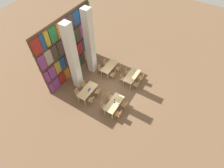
% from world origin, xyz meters
% --- Properties ---
extents(ground_plane, '(40.00, 40.00, 0.00)m').
position_xyz_m(ground_plane, '(0.00, 0.00, 0.00)').
color(ground_plane, brown).
extents(bookshelf_bank, '(6.22, 0.35, 5.50)m').
position_xyz_m(bookshelf_bank, '(0.01, 4.00, 2.68)').
color(bookshelf_bank, brown).
rests_on(bookshelf_bank, ground_plane).
extents(pillar_left, '(0.61, 0.61, 6.00)m').
position_xyz_m(pillar_left, '(-1.06, 2.63, 3.00)').
color(pillar_left, silver).
rests_on(pillar_left, ground_plane).
extents(pillar_center, '(0.61, 0.61, 6.00)m').
position_xyz_m(pillar_center, '(1.06, 2.63, 3.00)').
color(pillar_center, silver).
rests_on(pillar_center, ground_plane).
extents(reading_table_0, '(1.84, 0.84, 0.78)m').
position_xyz_m(reading_table_0, '(-1.54, -1.24, 0.69)').
color(reading_table_0, tan).
rests_on(reading_table_0, ground_plane).
extents(chair_0, '(0.42, 0.40, 0.87)m').
position_xyz_m(chair_0, '(-2.04, -1.95, 0.47)').
color(chair_0, tan).
rests_on(chair_0, ground_plane).
extents(chair_1, '(0.42, 0.40, 0.87)m').
position_xyz_m(chair_1, '(-2.04, -0.54, 0.47)').
color(chair_1, tan).
rests_on(chair_1, ground_plane).
extents(chair_2, '(0.42, 0.40, 0.87)m').
position_xyz_m(chair_2, '(-1.07, -1.95, 0.47)').
color(chair_2, tan).
rests_on(chair_2, ground_plane).
extents(chair_3, '(0.42, 0.40, 0.87)m').
position_xyz_m(chair_3, '(-1.07, -0.54, 0.47)').
color(chair_3, tan).
rests_on(chair_3, ground_plane).
extents(desk_lamp_0, '(0.14, 0.14, 0.41)m').
position_xyz_m(desk_lamp_0, '(-1.47, -1.24, 1.05)').
color(desk_lamp_0, black).
rests_on(desk_lamp_0, reading_table_0).
extents(reading_table_1, '(1.84, 0.84, 0.78)m').
position_xyz_m(reading_table_1, '(1.66, -1.12, 0.69)').
color(reading_table_1, tan).
rests_on(reading_table_1, ground_plane).
extents(chair_4, '(0.42, 0.40, 0.87)m').
position_xyz_m(chair_4, '(1.20, -1.82, 0.47)').
color(chair_4, tan).
rests_on(chair_4, ground_plane).
extents(chair_5, '(0.42, 0.40, 0.87)m').
position_xyz_m(chair_5, '(1.20, -0.41, 0.47)').
color(chair_5, tan).
rests_on(chair_5, ground_plane).
extents(chair_6, '(0.42, 0.40, 0.87)m').
position_xyz_m(chair_6, '(2.08, -1.82, 0.47)').
color(chair_6, tan).
rests_on(chair_6, ground_plane).
extents(chair_7, '(0.42, 0.40, 0.87)m').
position_xyz_m(chair_7, '(2.08, -0.41, 0.47)').
color(chair_7, tan).
rests_on(chair_7, ground_plane).
extents(reading_table_2, '(1.84, 0.84, 0.78)m').
position_xyz_m(reading_table_2, '(-1.61, 1.20, 0.69)').
color(reading_table_2, tan).
rests_on(reading_table_2, ground_plane).
extents(chair_8, '(0.42, 0.40, 0.87)m').
position_xyz_m(chair_8, '(-2.06, 0.49, 0.47)').
color(chair_8, tan).
rests_on(chair_8, ground_plane).
extents(chair_9, '(0.42, 0.40, 0.87)m').
position_xyz_m(chair_9, '(-2.06, 1.90, 0.47)').
color(chair_9, tan).
rests_on(chair_9, ground_plane).
extents(chair_10, '(0.42, 0.40, 0.87)m').
position_xyz_m(chair_10, '(-1.13, 0.49, 0.47)').
color(chair_10, tan).
rests_on(chair_10, ground_plane).
extents(chair_11, '(0.42, 0.40, 0.87)m').
position_xyz_m(chair_11, '(-1.13, 1.90, 0.47)').
color(chair_11, tan).
rests_on(chair_11, ground_plane).
extents(laptop, '(0.32, 0.22, 0.21)m').
position_xyz_m(laptop, '(-1.55, 0.97, 0.82)').
color(laptop, silver).
rests_on(laptop, reading_table_2).
extents(reading_table_3, '(1.84, 0.84, 0.78)m').
position_xyz_m(reading_table_3, '(1.61, 1.13, 0.69)').
color(reading_table_3, tan).
rests_on(reading_table_3, ground_plane).
extents(chair_12, '(0.42, 0.40, 0.87)m').
position_xyz_m(chair_12, '(1.12, 0.42, 0.47)').
color(chair_12, tan).
rests_on(chair_12, ground_plane).
extents(chair_13, '(0.42, 0.40, 0.87)m').
position_xyz_m(chair_13, '(1.12, 1.83, 0.47)').
color(chair_13, tan).
rests_on(chair_13, ground_plane).
extents(chair_14, '(0.42, 0.40, 0.87)m').
position_xyz_m(chair_14, '(2.03, 0.42, 0.47)').
color(chair_14, tan).
rests_on(chair_14, ground_plane).
extents(chair_15, '(0.42, 0.40, 0.87)m').
position_xyz_m(chair_15, '(2.03, 1.83, 0.47)').
color(chair_15, tan).
rests_on(chair_15, ground_plane).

